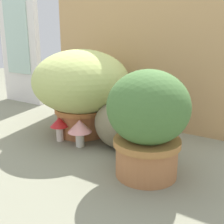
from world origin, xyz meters
The scene contains 8 objects.
ground_plane centered at (0.00, 0.00, 0.00)m, with size 6.00×6.00×0.00m, color gray.
cardboard_backdrop centered at (0.08, 0.46, 0.42)m, with size 1.16×0.03×0.83m, color tan.
window_panel_white centered at (-0.93, 0.46, 0.50)m, with size 0.39×0.05×0.99m.
grass_planter centered at (-0.09, 0.15, 0.26)m, with size 0.50×0.50×0.44m.
leafy_planter centered at (0.41, -0.08, 0.22)m, with size 0.30×0.30×0.40m.
cat centered at (0.20, 0.09, 0.12)m, with size 0.38×0.20×0.32m.
mushroom_ornament_pink centered at (0.02, 0.00, 0.09)m, with size 0.11×0.11×0.13m.
mushroom_ornament_red centered at (-0.11, 0.00, 0.09)m, with size 0.09×0.09×0.12m.
Camera 1 is at (0.83, -0.95, 0.52)m, focal length 44.87 mm.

